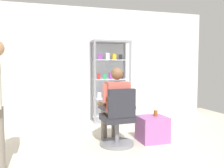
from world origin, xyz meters
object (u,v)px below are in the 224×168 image
Objects in this scene: office_chair at (118,123)px; seated_shopkeeper at (115,102)px; storage_crate at (152,129)px; display_cabinet_main at (110,81)px; tea_glass at (156,113)px.

seated_shopkeeper is at bearing 92.26° from office_chair.
office_chair is 0.69m from storage_crate.
seated_shopkeeper is (-0.01, 0.16, 0.32)m from office_chair.
storage_crate is at bearing -6.53° from seated_shopkeeper.
office_chair is at bearing -87.74° from seated_shopkeeper.
office_chair reaches higher than storage_crate.
storage_crate is at bearing 7.51° from office_chair.
display_cabinet_main is 1.47× the size of seated_shopkeeper.
tea_glass reaches higher than storage_crate.
display_cabinet_main reaches higher than office_chair.
display_cabinet_main is at bearing 97.93° from storage_crate.
storage_crate is (0.67, -0.08, -0.49)m from seated_shopkeeper.
display_cabinet_main is 1.86m from tea_glass.
office_chair reaches higher than tea_glass.
tea_glass is (0.74, -0.06, -0.22)m from seated_shopkeeper.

